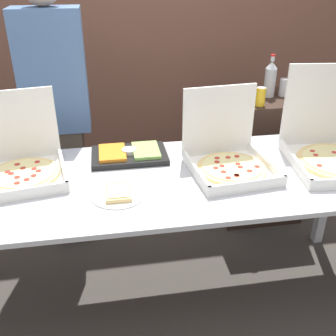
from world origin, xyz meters
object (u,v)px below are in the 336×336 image
pizza_box_far_right (228,156)px  pizza_box_near_right (22,162)px  soda_can_silver (284,87)px  person_guest_plaid (59,117)px  veggie_tray (129,154)px  soda_can_colored (260,97)px  pizza_box_near_left (336,147)px  paper_plate_front_right (118,193)px  soda_bottle (270,79)px

pizza_box_far_right → pizza_box_near_right: 1.06m
soda_can_silver → person_guest_plaid: bearing=-175.5°
veggie_tray → soda_can_colored: 1.02m
pizza_box_far_right → pizza_box_near_left: size_ratio=0.81×
pizza_box_near_left → veggie_tray: pizza_box_near_left is taller
pizza_box_near_right → pizza_box_near_left: bearing=-13.2°
pizza_box_near_left → person_guest_plaid: bearing=161.8°
soda_can_silver → person_guest_plaid: size_ratio=0.07×
veggie_tray → soda_can_colored: bearing=24.8°
pizza_box_far_right → person_guest_plaid: person_guest_plaid is taller
veggie_tray → person_guest_plaid: bearing=130.7°
pizza_box_far_right → soda_can_silver: 1.06m
soda_can_colored → pizza_box_near_left: bearing=-74.0°
person_guest_plaid → soda_can_silver: bearing=-175.5°
pizza_box_far_right → veggie_tray: pizza_box_far_right is taller
pizza_box_near_left → paper_plate_front_right: (-1.19, -0.17, -0.07)m
pizza_box_far_right → pizza_box_near_right: pizza_box_near_right is taller
person_guest_plaid → paper_plate_front_right: bearing=110.8°
pizza_box_far_right → veggie_tray: size_ratio=1.10×
pizza_box_far_right → pizza_box_near_left: pizza_box_near_left is taller
paper_plate_front_right → veggie_tray: (0.08, 0.39, 0.01)m
person_guest_plaid → soda_bottle: bearing=-175.1°
pizza_box_near_left → person_guest_plaid: (-1.52, 0.71, 0.01)m
pizza_box_near_left → veggie_tray: bearing=175.2°
paper_plate_front_right → person_guest_plaid: 0.94m
pizza_box_near_right → person_guest_plaid: size_ratio=0.27×
pizza_box_near_right → soda_can_colored: size_ratio=3.89×
pizza_box_far_right → soda_bottle: (0.55, 0.83, 0.17)m
pizza_box_near_right → soda_bottle: size_ratio=1.62×
pizza_box_near_right → person_guest_plaid: person_guest_plaid is taller
veggie_tray → pizza_box_near_left: bearing=-11.5°
pizza_box_near_left → paper_plate_front_right: 1.20m
paper_plate_front_right → veggie_tray: veggie_tray is taller
paper_plate_front_right → veggie_tray: size_ratio=0.62×
pizza_box_near_right → soda_can_silver: size_ratio=3.89×
pizza_box_far_right → pizza_box_near_right: size_ratio=0.95×
pizza_box_near_left → soda_bottle: (-0.05, 0.83, 0.16)m
pizza_box_far_right → person_guest_plaid: size_ratio=0.25×
soda_bottle → soda_can_silver: 0.13m
paper_plate_front_right → pizza_box_near_left: bearing=7.9°
pizza_box_near_right → soda_bottle: soda_bottle is taller
pizza_box_far_right → pizza_box_near_left: bearing=-6.2°
pizza_box_near_left → soda_can_colored: (-0.19, 0.65, 0.09)m
soda_bottle → soda_can_colored: soda_bottle is taller
pizza_box_near_left → soda_can_silver: bearing=92.6°
soda_bottle → person_guest_plaid: 1.48m
pizza_box_near_left → soda_can_colored: size_ratio=4.57×
pizza_box_far_right → soda_can_silver: (0.66, 0.82, 0.10)m
pizza_box_far_right → pizza_box_near_right: bearing=168.8°
soda_bottle → pizza_box_near_right: bearing=-155.7°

